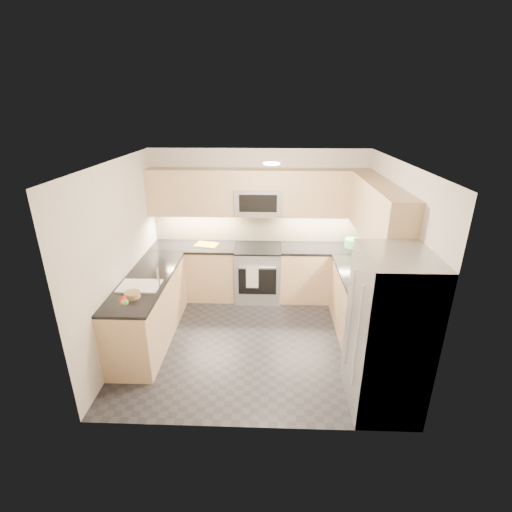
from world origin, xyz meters
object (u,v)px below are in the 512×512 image
Objects in this scene: refrigerator at (388,333)px; cutting_board at (207,245)px; fruit_basket at (132,295)px; microwave at (258,200)px; utensil_bowl at (352,243)px; gas_range at (258,273)px.

refrigerator reaches higher than cutting_board.
microwave is at bearing 52.51° from fruit_basket.
cutting_board is at bearing 179.77° from utensil_bowl.
cutting_board is at bearing 133.10° from refrigerator.
fruit_basket is at bearing 168.32° from refrigerator.
cutting_board is at bearing -175.81° from microwave.
utensil_bowl is (1.57, -0.07, -0.69)m from microwave.
fruit_basket is at bearing -108.09° from cutting_board.
refrigerator is 7.24× the size of utensil_bowl.
refrigerator reaches higher than gas_range.
utensil_bowl is at bearing 31.42° from fruit_basket.
gas_range is 1.67m from utensil_bowl.
gas_range is at bearing -90.00° from microwave.
cutting_board reaches higher than gas_range.
microwave is 3.92× the size of fruit_basket.
microwave is 0.42× the size of refrigerator.
utensil_bowl is (1.57, 0.05, 0.56)m from gas_range.
microwave is 3.04m from refrigerator.
refrigerator reaches higher than fruit_basket.
utensil_bowl is at bearing -2.70° from microwave.
refrigerator is (1.45, -2.43, 0.45)m from gas_range.
microwave reaches higher than refrigerator.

